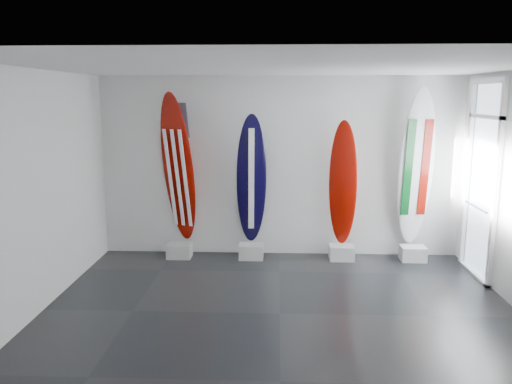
{
  "coord_description": "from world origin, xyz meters",
  "views": [
    {
      "loc": [
        -0.05,
        -5.96,
        2.67
      ],
      "look_at": [
        -0.35,
        1.4,
        1.28
      ],
      "focal_mm": 35.71,
      "sensor_mm": 36.0,
      "label": 1
    }
  ],
  "objects_px": {
    "surfboard_usa": "(178,169)",
    "surfboard_italy": "(416,168)",
    "surfboard_navy": "(251,180)",
    "surfboard_swiss": "(343,183)"
  },
  "relations": [
    {
      "from": "surfboard_usa",
      "to": "surfboard_italy",
      "type": "relative_size",
      "value": 0.98
    },
    {
      "from": "surfboard_usa",
      "to": "surfboard_italy",
      "type": "distance_m",
      "value": 3.87
    },
    {
      "from": "surfboard_navy",
      "to": "surfboard_italy",
      "type": "height_order",
      "value": "surfboard_italy"
    },
    {
      "from": "surfboard_italy",
      "to": "surfboard_swiss",
      "type": "bearing_deg",
      "value": 171.75
    },
    {
      "from": "surfboard_usa",
      "to": "surfboard_navy",
      "type": "relative_size",
      "value": 1.17
    },
    {
      "from": "surfboard_usa",
      "to": "surfboard_italy",
      "type": "bearing_deg",
      "value": 21.18
    },
    {
      "from": "surfboard_navy",
      "to": "surfboard_italy",
      "type": "distance_m",
      "value": 2.67
    },
    {
      "from": "surfboard_navy",
      "to": "surfboard_swiss",
      "type": "distance_m",
      "value": 1.5
    },
    {
      "from": "surfboard_usa",
      "to": "surfboard_swiss",
      "type": "height_order",
      "value": "surfboard_usa"
    },
    {
      "from": "surfboard_usa",
      "to": "surfboard_italy",
      "type": "height_order",
      "value": "surfboard_italy"
    }
  ]
}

